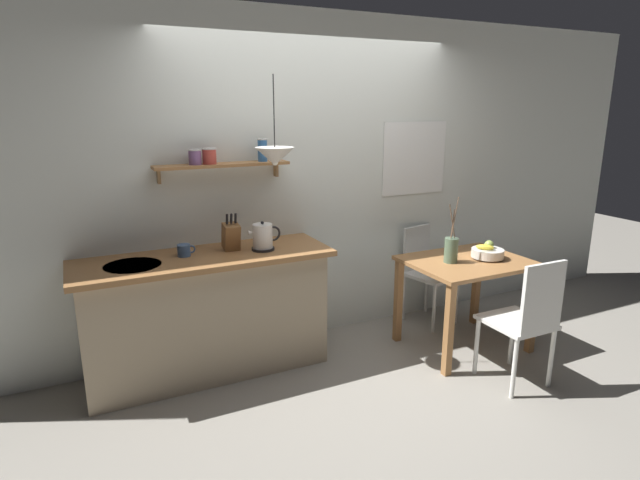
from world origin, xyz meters
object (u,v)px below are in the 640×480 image
Objects in this scene: dining_chair_far at (425,269)px; electric_kettle at (263,237)px; twig_vase at (451,250)px; dining_table at (466,274)px; coffee_mug_by_sink at (184,250)px; fruit_bowl at (487,252)px; dining_chair_near at (526,317)px; pendant_lamp at (275,156)px; knife_block at (231,236)px.

electric_kettle is (-1.64, -0.16, 0.52)m from dining_chair_far.
dining_table is at bearing -4.30° from twig_vase.
twig_vase is at bearing -14.62° from coffee_mug_by_sink.
dining_table is 1.69m from electric_kettle.
fruit_bowl is 1.99× the size of coffee_mug_by_sink.
dining_chair_near is 1.56× the size of pendant_lamp.
pendant_lamp is at bearing -32.69° from knife_block.
knife_block is 2.18× the size of coffee_mug_by_sink.
dining_chair_near is at bearing -80.39° from twig_vase.
twig_vase is 1.58m from pendant_lamp.
dining_chair_near is at bearing -35.07° from pendant_lamp.
coffee_mug_by_sink is at bearing 170.70° from electric_kettle.
dining_chair_near is 0.74m from fruit_bowl.
knife_block is 0.46× the size of pendant_lamp.
electric_kettle reaches higher than dining_chair_far.
dining_table is at bearing -15.42° from electric_kettle.
coffee_mug_by_sink is 0.93m from pendant_lamp.
pendant_lamp is at bearing 166.09° from twig_vase.
dining_chair_near is 1.84× the size of twig_vase.
twig_vase is at bearing 171.84° from fruit_bowl.
knife_block is 0.68m from pendant_lamp.
dining_chair_near is 1.29m from dining_chair_far.
electric_kettle is (-1.54, 1.12, 0.49)m from dining_chair_near.
twig_vase is at bearing -17.60° from knife_block.
knife_block is at bearing 163.97° from fruit_bowl.
dining_table is 1.08× the size of dining_chair_far.
electric_kettle is 0.24m from knife_block.
dining_chair_far is 1.73m from electric_kettle.
dining_chair_near is at bearing -36.06° from electric_kettle.
electric_kettle is at bearing 164.93° from fruit_bowl.
dining_chair_far is 0.72m from fruit_bowl.
dining_table is at bearing 85.92° from dining_chair_near.
dining_chair_near is at bearing -29.98° from coffee_mug_by_sink.
pendant_lamp is (-1.51, 0.35, 0.99)m from dining_table.
fruit_bowl is (0.22, 0.65, 0.28)m from dining_chair_near.
electric_kettle is (-1.42, 0.43, 0.16)m from twig_vase.
dining_chair_far is 1.94m from pendant_lamp.
dining_chair_near is 3.71× the size of fruit_bowl.
knife_block is 0.35m from coffee_mug_by_sink.
dining_chair_near is at bearing -94.40° from dining_chair_far.
twig_vase reaches higher than coffee_mug_by_sink.
electric_kettle is at bearing 164.58° from dining_table.
dining_table is at bearing 168.19° from fruit_bowl.
fruit_bowl is 0.42× the size of pendant_lamp.
fruit_bowl is 0.91× the size of knife_block.
dining_chair_near is 2.19m from knife_block.
pendant_lamp reaches higher than twig_vase.
coffee_mug_by_sink is (-0.35, -0.00, -0.07)m from knife_block.
pendant_lamp is (0.29, -0.19, 0.59)m from knife_block.
pendant_lamp reaches higher than coffee_mug_by_sink.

